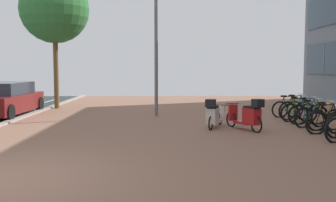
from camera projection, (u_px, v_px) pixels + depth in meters
ground at (70, 182)px, 6.60m from camera, size 21.00×40.00×0.13m
bicycle_rack_04 at (327, 122)px, 11.23m from camera, size 1.38×0.48×0.99m
bicycle_rack_05 at (326, 119)px, 11.86m from camera, size 1.31×0.48×0.97m
bicycle_rack_06 at (312, 117)px, 12.48m from camera, size 1.33×0.51×0.99m
bicycle_rack_07 at (308, 114)px, 13.11m from camera, size 1.41×0.48×1.01m
bicycle_rack_08 at (299, 112)px, 13.73m from camera, size 1.37×0.48×0.98m
bicycle_rack_09 at (296, 110)px, 14.36m from camera, size 1.41×0.48×1.01m
bicycle_rack_10 at (287, 109)px, 14.99m from camera, size 1.29×0.48×0.94m
scooter_near at (214, 115)px, 12.26m from camera, size 0.91×1.62×0.99m
scooter_mid at (248, 116)px, 11.82m from camera, size 0.98×1.70×1.04m
parked_car_far at (5, 99)px, 15.61m from camera, size 1.93×4.49×1.35m
lamp_post at (156, 40)px, 15.26m from camera, size 0.20×0.52×5.52m
street_tree at (54, 9)px, 18.04m from camera, size 3.26×3.26×6.38m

